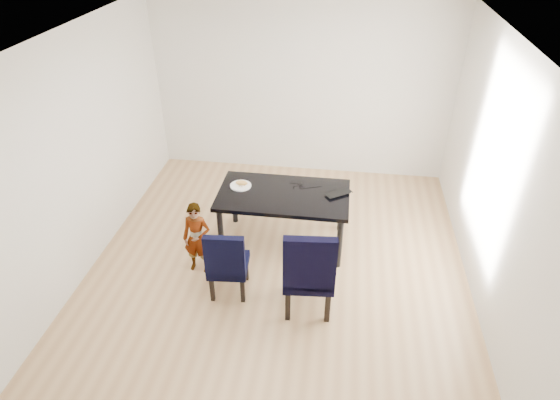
# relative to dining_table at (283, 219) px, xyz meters

# --- Properties ---
(floor) EXTENTS (4.50, 5.00, 0.01)m
(floor) POSITION_rel_dining_table_xyz_m (0.00, -0.50, -0.38)
(floor) COLOR tan
(floor) RESTS_ON ground
(ceiling) EXTENTS (4.50, 5.00, 0.01)m
(ceiling) POSITION_rel_dining_table_xyz_m (0.00, -0.50, 2.33)
(ceiling) COLOR white
(ceiling) RESTS_ON wall_back
(wall_back) EXTENTS (4.50, 0.01, 2.70)m
(wall_back) POSITION_rel_dining_table_xyz_m (0.00, 2.00, 0.98)
(wall_back) COLOR silver
(wall_back) RESTS_ON ground
(wall_front) EXTENTS (4.50, 0.01, 2.70)m
(wall_front) POSITION_rel_dining_table_xyz_m (0.00, -3.00, 0.98)
(wall_front) COLOR silver
(wall_front) RESTS_ON ground
(wall_left) EXTENTS (0.01, 5.00, 2.70)m
(wall_left) POSITION_rel_dining_table_xyz_m (-2.25, -0.50, 0.98)
(wall_left) COLOR silver
(wall_left) RESTS_ON ground
(wall_right) EXTENTS (0.01, 5.00, 2.70)m
(wall_right) POSITION_rel_dining_table_xyz_m (2.25, -0.50, 0.98)
(wall_right) COLOR white
(wall_right) RESTS_ON ground
(dining_table) EXTENTS (1.60, 0.90, 0.75)m
(dining_table) POSITION_rel_dining_table_xyz_m (0.00, 0.00, 0.00)
(dining_table) COLOR black
(dining_table) RESTS_ON floor
(chair_left) EXTENTS (0.46, 0.48, 0.89)m
(chair_left) POSITION_rel_dining_table_xyz_m (-0.48, -0.95, 0.07)
(chair_left) COLOR black
(chair_left) RESTS_ON floor
(chair_right) EXTENTS (0.57, 0.59, 1.09)m
(chair_right) POSITION_rel_dining_table_xyz_m (0.41, -1.07, 0.17)
(chair_right) COLOR black
(chair_right) RESTS_ON floor
(child) EXTENTS (0.34, 0.23, 0.92)m
(child) POSITION_rel_dining_table_xyz_m (-0.93, -0.65, 0.08)
(child) COLOR #FB3315
(child) RESTS_ON floor
(plate) EXTENTS (0.33, 0.33, 0.01)m
(plate) POSITION_rel_dining_table_xyz_m (-0.55, 0.10, 0.38)
(plate) COLOR white
(plate) RESTS_ON dining_table
(sandwich) EXTENTS (0.16, 0.08, 0.06)m
(sandwich) POSITION_rel_dining_table_xyz_m (-0.54, 0.10, 0.42)
(sandwich) COLOR gold
(sandwich) RESTS_ON plate
(laptop) EXTENTS (0.40, 0.37, 0.03)m
(laptop) POSITION_rel_dining_table_xyz_m (0.64, 0.11, 0.39)
(laptop) COLOR black
(laptop) RESTS_ON dining_table
(cable_tangle) EXTENTS (0.14, 0.14, 0.01)m
(cable_tangle) POSITION_rel_dining_table_xyz_m (0.16, 0.17, 0.38)
(cable_tangle) COLOR black
(cable_tangle) RESTS_ON dining_table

